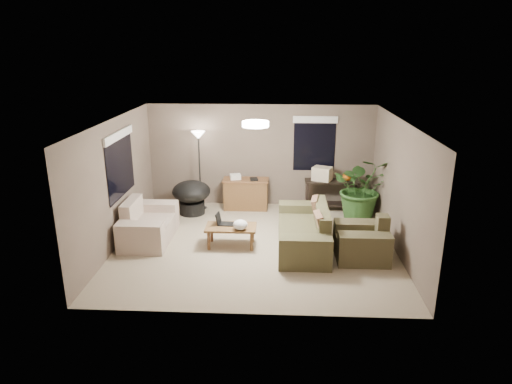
{
  "coord_description": "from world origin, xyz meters",
  "views": [
    {
      "loc": [
        0.43,
        -8.42,
        3.83
      ],
      "look_at": [
        0.0,
        0.2,
        1.05
      ],
      "focal_mm": 32.0,
      "sensor_mm": 36.0,
      "label": 1
    }
  ],
  "objects_px": {
    "papasan_chair": "(191,195)",
    "houseplant": "(362,194)",
    "loveseat": "(148,226)",
    "coffee_table": "(231,229)",
    "desk": "(246,194)",
    "cat_scratching_post": "(369,238)",
    "floor_lamp": "(199,144)",
    "console_table": "(332,193)",
    "main_sofa": "(305,233)",
    "armchair": "(362,243)"
  },
  "relations": [
    {
      "from": "loveseat",
      "to": "desk",
      "type": "relative_size",
      "value": 1.45
    },
    {
      "from": "console_table",
      "to": "houseplant",
      "type": "height_order",
      "value": "houseplant"
    },
    {
      "from": "coffee_table",
      "to": "desk",
      "type": "distance_m",
      "value": 2.21
    },
    {
      "from": "houseplant",
      "to": "cat_scratching_post",
      "type": "xyz_separation_m",
      "value": [
        -0.1,
        -1.64,
        -0.37
      ]
    },
    {
      "from": "loveseat",
      "to": "console_table",
      "type": "xyz_separation_m",
      "value": [
        3.97,
        1.97,
        0.14
      ]
    },
    {
      "from": "papasan_chair",
      "to": "houseplant",
      "type": "height_order",
      "value": "houseplant"
    },
    {
      "from": "main_sofa",
      "to": "armchair",
      "type": "height_order",
      "value": "same"
    },
    {
      "from": "main_sofa",
      "to": "houseplant",
      "type": "bearing_deg",
      "value": 50.1
    },
    {
      "from": "desk",
      "to": "floor_lamp",
      "type": "bearing_deg",
      "value": -178.8
    },
    {
      "from": "papasan_chair",
      "to": "console_table",
      "type": "bearing_deg",
      "value": 7.06
    },
    {
      "from": "papasan_chair",
      "to": "houseplant",
      "type": "xyz_separation_m",
      "value": [
        3.96,
        -0.12,
        0.12
      ]
    },
    {
      "from": "armchair",
      "to": "coffee_table",
      "type": "relative_size",
      "value": 1.0
    },
    {
      "from": "coffee_table",
      "to": "desk",
      "type": "xyz_separation_m",
      "value": [
        0.14,
        2.21,
        0.02
      ]
    },
    {
      "from": "floor_lamp",
      "to": "desk",
      "type": "bearing_deg",
      "value": 1.2
    },
    {
      "from": "desk",
      "to": "console_table",
      "type": "distance_m",
      "value": 2.08
    },
    {
      "from": "coffee_table",
      "to": "floor_lamp",
      "type": "distance_m",
      "value": 2.69
    },
    {
      "from": "papasan_chair",
      "to": "cat_scratching_post",
      "type": "distance_m",
      "value": 4.25
    },
    {
      "from": "loveseat",
      "to": "houseplant",
      "type": "distance_m",
      "value": 4.82
    },
    {
      "from": "coffee_table",
      "to": "desk",
      "type": "relative_size",
      "value": 0.91
    },
    {
      "from": "loveseat",
      "to": "houseplant",
      "type": "bearing_deg",
      "value": 17.38
    },
    {
      "from": "desk",
      "to": "houseplant",
      "type": "distance_m",
      "value": 2.76
    },
    {
      "from": "loveseat",
      "to": "floor_lamp",
      "type": "relative_size",
      "value": 0.84
    },
    {
      "from": "floor_lamp",
      "to": "main_sofa",
      "type": "bearing_deg",
      "value": -41.31
    },
    {
      "from": "console_table",
      "to": "cat_scratching_post",
      "type": "xyz_separation_m",
      "value": [
        0.52,
        -2.18,
        -0.22
      ]
    },
    {
      "from": "loveseat",
      "to": "cat_scratching_post",
      "type": "height_order",
      "value": "loveseat"
    },
    {
      "from": "coffee_table",
      "to": "cat_scratching_post",
      "type": "height_order",
      "value": "cat_scratching_post"
    },
    {
      "from": "floor_lamp",
      "to": "papasan_chair",
      "type": "bearing_deg",
      "value": -111.24
    },
    {
      "from": "main_sofa",
      "to": "coffee_table",
      "type": "xyz_separation_m",
      "value": [
        -1.47,
        -0.04,
        0.06
      ]
    },
    {
      "from": "coffee_table",
      "to": "papasan_chair",
      "type": "relative_size",
      "value": 1.02
    },
    {
      "from": "main_sofa",
      "to": "desk",
      "type": "height_order",
      "value": "main_sofa"
    },
    {
      "from": "desk",
      "to": "floor_lamp",
      "type": "distance_m",
      "value": 1.65
    },
    {
      "from": "loveseat",
      "to": "cat_scratching_post",
      "type": "bearing_deg",
      "value": -2.63
    },
    {
      "from": "loveseat",
      "to": "houseplant",
      "type": "xyz_separation_m",
      "value": [
        4.59,
        1.44,
        0.29
      ]
    },
    {
      "from": "main_sofa",
      "to": "cat_scratching_post",
      "type": "xyz_separation_m",
      "value": [
        1.27,
        -0.0,
        -0.08
      ]
    },
    {
      "from": "loveseat",
      "to": "floor_lamp",
      "type": "bearing_deg",
      "value": 68.19
    },
    {
      "from": "loveseat",
      "to": "houseplant",
      "type": "relative_size",
      "value": 1.07
    },
    {
      "from": "cat_scratching_post",
      "to": "main_sofa",
      "type": "bearing_deg",
      "value": 179.91
    },
    {
      "from": "console_table",
      "to": "floor_lamp",
      "type": "height_order",
      "value": "floor_lamp"
    },
    {
      "from": "armchair",
      "to": "desk",
      "type": "bearing_deg",
      "value": 132.53
    },
    {
      "from": "main_sofa",
      "to": "loveseat",
      "type": "height_order",
      "value": "same"
    },
    {
      "from": "floor_lamp",
      "to": "houseplant",
      "type": "relative_size",
      "value": 1.28
    },
    {
      "from": "armchair",
      "to": "console_table",
      "type": "xyz_separation_m",
      "value": [
        -0.3,
        2.6,
        0.14
      ]
    },
    {
      "from": "houseplant",
      "to": "cat_scratching_post",
      "type": "relative_size",
      "value": 2.99
    },
    {
      "from": "armchair",
      "to": "houseplant",
      "type": "relative_size",
      "value": 0.67
    },
    {
      "from": "armchair",
      "to": "floor_lamp",
      "type": "bearing_deg",
      "value": 143.63
    },
    {
      "from": "desk",
      "to": "console_table",
      "type": "relative_size",
      "value": 0.85
    },
    {
      "from": "papasan_chair",
      "to": "cat_scratching_post",
      "type": "relative_size",
      "value": 1.97
    },
    {
      "from": "loveseat",
      "to": "papasan_chair",
      "type": "xyz_separation_m",
      "value": [
        0.63,
        1.56,
        0.17
      ]
    },
    {
      "from": "coffee_table",
      "to": "cat_scratching_post",
      "type": "distance_m",
      "value": 2.74
    },
    {
      "from": "loveseat",
      "to": "coffee_table",
      "type": "relative_size",
      "value": 1.6
    }
  ]
}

